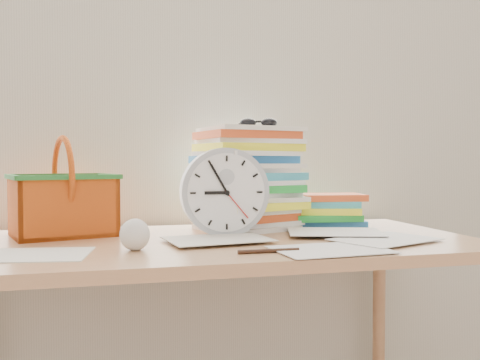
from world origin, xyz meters
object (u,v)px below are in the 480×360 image
object	(u,v)px
paper_stack	(248,178)
basket	(63,187)
desk	(219,266)
clock	(225,192)
book_stack	(328,210)

from	to	relation	value
paper_stack	basket	size ratio (longest dim) A/B	1.15
desk	basket	world-z (taller)	basket
desk	basket	distance (m)	0.50
clock	book_stack	size ratio (longest dim) A/B	1.00
paper_stack	basket	xyz separation A→B (m)	(-0.55, -0.02, -0.02)
book_stack	basket	bearing A→B (deg)	-178.20
book_stack	paper_stack	bearing A→B (deg)	-178.00
desk	paper_stack	world-z (taller)	paper_stack
desk	paper_stack	bearing A→B (deg)	55.51
paper_stack	clock	world-z (taller)	paper_stack
paper_stack	book_stack	world-z (taller)	paper_stack
clock	basket	size ratio (longest dim) A/B	0.90
paper_stack	book_stack	distance (m)	0.29
desk	book_stack	bearing A→B (deg)	26.55
desk	clock	bearing A→B (deg)	63.79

